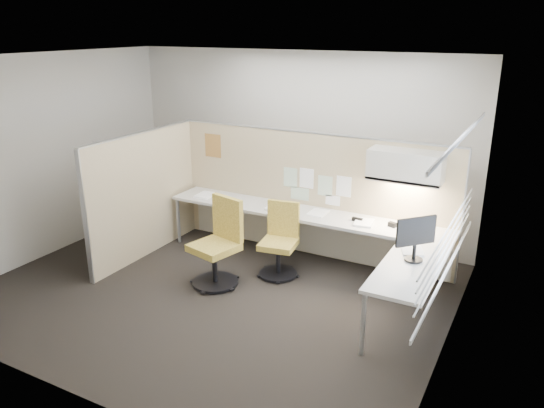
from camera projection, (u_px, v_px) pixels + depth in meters
The scene contains 26 objects.
floor at pixel (216, 290), 6.63m from camera, with size 5.50×4.50×0.01m, color black.
ceiling at pixel (208, 58), 5.72m from camera, with size 5.50×4.50×0.01m, color white.
wall_back at pixel (296, 145), 8.05m from camera, with size 5.50×0.02×2.80m, color beige.
wall_front at pixel (56, 252), 4.29m from camera, with size 5.50×0.02×2.80m, color beige.
wall_left at pixel (49, 156), 7.40m from camera, with size 0.02×4.50×2.80m, color beige.
wall_right at pixel (457, 221), 4.95m from camera, with size 0.02×4.50×2.80m, color beige.
window_pane at pixel (456, 206), 4.91m from camera, with size 0.01×2.80×1.30m, color #9FAAB8.
partition_back at pixel (310, 195), 7.43m from camera, with size 4.10×0.06×1.75m, color tan.
partition_left at pixel (145, 195), 7.43m from camera, with size 0.06×2.20×1.75m, color tan.
desk at pixel (322, 229), 6.96m from camera, with size 4.00×2.07×0.73m.
overhead_bin at pixel (406, 166), 6.45m from camera, with size 0.90×0.36×0.38m, color beige.
task_light_strip at pixel (404, 182), 6.52m from camera, with size 0.60×0.06×0.02m, color #FFEABF.
pinned_papers at pixel (315, 186), 7.32m from camera, with size 1.01×0.00×0.47m.
poster at pixel (213, 146), 7.94m from camera, with size 0.28×0.00×0.35m, color orange.
chair_left at pixel (219, 245), 6.65m from camera, with size 0.62×0.64×1.10m.
chair_right at pixel (280, 242), 6.92m from camera, with size 0.51×0.53×0.96m.
monitor at pixel (416, 236), 5.62m from camera, with size 0.34×0.37×0.50m.
phone at pixel (416, 230), 6.42m from camera, with size 0.25×0.24×0.12m.
stapler at pixel (357, 220), 6.84m from camera, with size 0.14×0.04×0.05m, color black.
tape_dispenser at pixel (392, 225), 6.66m from camera, with size 0.10×0.06×0.06m, color black.
coat_hook at pixel (95, 169), 6.64m from camera, with size 0.18×0.44×1.32m.
paper_stack_0 at pixel (205, 195), 7.86m from camera, with size 0.23×0.30×0.03m, color white.
paper_stack_1 at pixel (276, 207), 7.32m from camera, with size 0.23×0.30×0.03m, color white.
paper_stack_2 at pixel (318, 213), 7.14m from camera, with size 0.23×0.30×0.02m, color white.
paper_stack_3 at pixel (364, 223), 6.76m from camera, with size 0.23×0.30×0.03m, color white.
paper_stack_4 at pixel (412, 250), 5.95m from camera, with size 0.23×0.30×0.02m, color white.
Camera 1 is at (3.40, -4.90, 3.15)m, focal length 35.00 mm.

